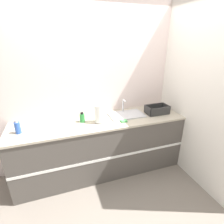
{
  "coord_description": "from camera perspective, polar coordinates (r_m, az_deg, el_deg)",
  "views": [
    {
      "loc": [
        -0.61,
        -1.98,
        1.99
      ],
      "look_at": [
        0.18,
        0.3,
        1.02
      ],
      "focal_mm": 28.0,
      "sensor_mm": 36.0,
      "label": 1
    }
  ],
  "objects": [
    {
      "name": "sponge",
      "position": [
        2.57,
        3.92,
        -2.98
      ],
      "size": [
        0.09,
        0.06,
        0.02
      ],
      "color": "#4CB259",
      "rests_on": "counter_cabinet"
    },
    {
      "name": "counter_cabinet",
      "position": [
        2.84,
        -3.67,
        -10.89
      ],
      "size": [
        2.59,
        0.69,
        0.9
      ],
      "color": "#514C47",
      "rests_on": "ground_plane"
    },
    {
      "name": "sink",
      "position": [
        2.79,
        4.68,
        -0.78
      ],
      "size": [
        0.55,
        0.34,
        0.23
      ],
      "color": "silver",
      "rests_on": "counter_cabinet"
    },
    {
      "name": "dish_rack",
      "position": [
        2.94,
        14.46,
        0.49
      ],
      "size": [
        0.36,
        0.21,
        0.13
      ],
      "color": "#2D2D2D",
      "rests_on": "counter_cabinet"
    },
    {
      "name": "bottle_blue",
      "position": [
        2.52,
        -28.45,
        -4.45
      ],
      "size": [
        0.07,
        0.07,
        0.19
      ],
      "color": "#2D56B7",
      "rests_on": "counter_cabinet"
    },
    {
      "name": "wall_back",
      "position": [
        2.83,
        -6.08,
        7.73
      ],
      "size": [
        4.96,
        0.06,
        2.6
      ],
      "color": "silver",
      "rests_on": "ground_plane"
    },
    {
      "name": "paper_towel_roll",
      "position": [
        2.5,
        -4.19,
        -0.57
      ],
      "size": [
        0.14,
        0.14,
        0.27
      ],
      "color": "#4C4C51",
      "rests_on": "counter_cabinet"
    },
    {
      "name": "bottle_green",
      "position": [
        2.57,
        -9.71,
        -1.85
      ],
      "size": [
        0.08,
        0.08,
        0.15
      ],
      "color": "#2D8C3D",
      "rests_on": "counter_cabinet"
    },
    {
      "name": "wall_right",
      "position": [
        3.08,
        20.35,
        7.67
      ],
      "size": [
        0.06,
        2.67,
        2.6
      ],
      "color": "silver",
      "rests_on": "ground_plane"
    },
    {
      "name": "ground_plane",
      "position": [
        2.87,
        -1.51,
        -21.93
      ],
      "size": [
        12.0,
        12.0,
        0.0
      ],
      "primitive_type": "plane",
      "color": "slate"
    }
  ]
}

